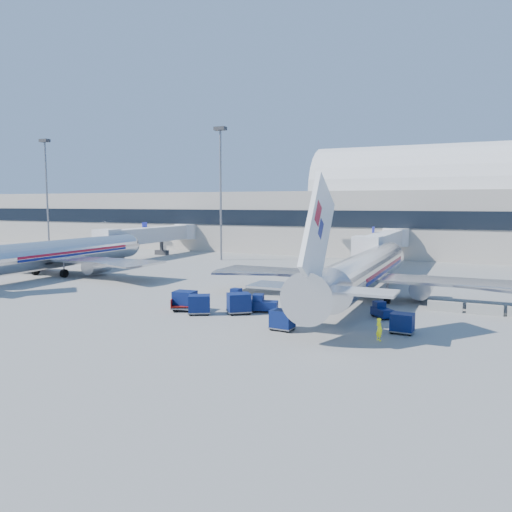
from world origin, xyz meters
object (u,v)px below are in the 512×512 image
at_px(airliner_mid, 55,254).
at_px(tug_lead, 263,304).
at_px(barrier_near, 445,306).
at_px(mast_west, 221,174).
at_px(barrier_mid, 485,310).
at_px(tug_right, 382,310).
at_px(airliner_main, 364,271).
at_px(cart_open_red, 184,307).
at_px(tug_left, 238,295).
at_px(cart_train_c, 185,300).
at_px(cart_train_a, 239,303).
at_px(jetbridge_mid, 155,235).
at_px(mast_far_west, 46,178).
at_px(cart_train_b, 199,304).
at_px(jetbridge_near, 385,242).
at_px(ramp_worker, 379,329).
at_px(cart_solo_far, 402,323).
at_px(cart_solo_near, 282,319).

relative_size(airliner_mid, tug_lead, 13.92).
bearing_deg(barrier_near, mast_west, 143.62).
xyz_separation_m(barrier_mid, tug_right, (-8.12, -4.92, 0.17)).
distance_m(airliner_main, cart_open_red, 18.56).
distance_m(tug_left, cart_train_c, 6.20).
bearing_deg(barrier_mid, cart_train_a, -156.78).
height_order(jetbridge_mid, mast_west, mast_west).
distance_m(barrier_near, barrier_mid, 3.30).
distance_m(mast_far_west, tug_lead, 73.36).
height_order(cart_train_a, cart_open_red, cart_train_a).
xyz_separation_m(jetbridge_mid, tug_right, (47.58, -33.72, -3.31)).
bearing_deg(cart_train_b, tug_left, 56.29).
distance_m(airliner_main, mast_far_west, 75.44).
bearing_deg(mast_west, cart_train_b, -64.53).
height_order(barrier_mid, tug_left, tug_left).
relative_size(tug_left, cart_train_c, 1.05).
height_order(airliner_main, jetbridge_near, airliner_main).
height_order(barrier_mid, cart_train_a, cart_train_a).
relative_size(jetbridge_mid, barrier_mid, 9.17).
distance_m(mast_far_west, cart_train_b, 71.02).
bearing_deg(tug_right, cart_train_b, -112.44).
xyz_separation_m(mast_far_west, tug_right, (73.18, -32.92, -14.17)).
height_order(tug_lead, ramp_worker, ramp_worker).
height_order(barrier_near, cart_train_a, cart_train_a).
distance_m(barrier_near, ramp_worker, 12.85).
bearing_deg(cart_solo_far, mast_far_west, 157.60).
distance_m(barrier_mid, cart_open_red, 26.88).
height_order(airliner_mid, cart_solo_far, airliner_mid).
relative_size(cart_train_a, cart_train_b, 1.07).
bearing_deg(cart_solo_far, airliner_main, 118.69).
relative_size(jetbridge_near, barrier_mid, 9.17).
xyz_separation_m(jetbridge_mid, tug_lead, (37.34, -35.77, -3.20)).
bearing_deg(barrier_mid, cart_train_c, -159.56).
bearing_deg(tug_lead, cart_train_a, -149.86).
relative_size(tug_right, cart_train_c, 1.05).
relative_size(tug_right, tug_left, 0.99).
bearing_deg(airliner_mid, tug_lead, -15.17).
bearing_deg(cart_solo_near, tug_right, 55.16).
bearing_deg(cart_open_red, cart_solo_near, -38.34).
distance_m(jetbridge_near, cart_open_red, 40.28).
bearing_deg(cart_open_red, cart_train_c, 74.97).
xyz_separation_m(cart_train_a, cart_train_b, (-3.08, -1.66, -0.05)).
distance_m(jetbridge_mid, barrier_near, 59.90).
bearing_deg(cart_solo_far, jetbridge_mid, 146.51).
distance_m(jetbridge_near, barrier_near, 30.82).
xyz_separation_m(cart_train_b, ramp_worker, (16.09, -2.06, -0.09)).
height_order(barrier_mid, cart_solo_far, cart_solo_far).
relative_size(jetbridge_mid, cart_solo_far, 14.94).
relative_size(tug_right, cart_solo_far, 1.23).
distance_m(jetbridge_near, barrier_mid, 32.09).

